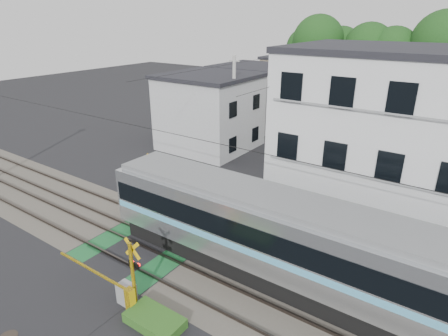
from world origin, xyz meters
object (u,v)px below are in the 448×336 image
Objects in this scene: apartment_block at (383,137)px; crossing_signal_near at (127,290)px; pedestrian at (355,114)px; crossing_signal_far at (161,191)px.

crossing_signal_near is at bearing -114.22° from apartment_block.
crossing_signal_near reaches higher than pedestrian.
crossing_signal_near is at bearing -54.71° from crossing_signal_far.
crossing_signal_near is at bearing 92.22° from pedestrian.
crossing_signal_near is 1.00× the size of crossing_signal_far.
crossing_signal_far reaches higher than pedestrian.
pedestrian is at bearing 91.95° from crossing_signal_near.
crossing_signal_far is 26.29m from pedestrian.
crossing_signal_near is 0.46× the size of apartment_block.
crossing_signal_far is 13.14m from apartment_block.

